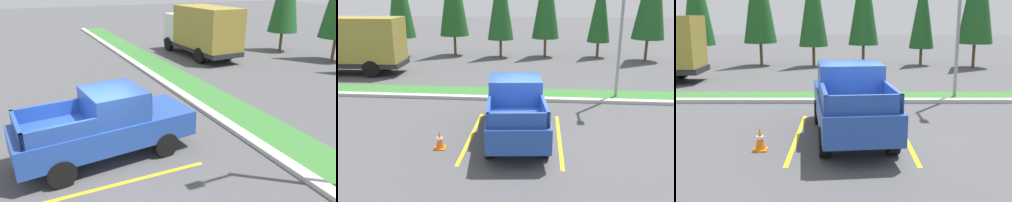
# 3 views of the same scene
# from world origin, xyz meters

# --- Properties ---
(ground_plane) EXTENTS (120.00, 120.00, 0.00)m
(ground_plane) POSITION_xyz_m (0.00, 0.00, 0.00)
(ground_plane) COLOR #4C4C4F
(parking_line_near) EXTENTS (0.12, 4.80, 0.01)m
(parking_line_near) POSITION_xyz_m (-2.11, 0.42, 0.00)
(parking_line_near) COLOR yellow
(parking_line_near) RESTS_ON ground
(parking_line_far) EXTENTS (0.12, 4.80, 0.01)m
(parking_line_far) POSITION_xyz_m (0.99, 0.42, 0.00)
(parking_line_far) COLOR yellow
(parking_line_far) RESTS_ON ground
(curb_strip) EXTENTS (56.00, 0.40, 0.15)m
(curb_strip) POSITION_xyz_m (0.00, 5.00, 0.07)
(curb_strip) COLOR #B2B2AD
(curb_strip) RESTS_ON ground
(grass_median) EXTENTS (56.00, 1.80, 0.06)m
(grass_median) POSITION_xyz_m (0.00, 6.10, 0.03)
(grass_median) COLOR #387533
(grass_median) RESTS_ON ground
(pickup_truck_main) EXTENTS (2.44, 5.40, 2.10)m
(pickup_truck_main) POSITION_xyz_m (-0.56, 0.47, 1.04)
(pickup_truck_main) COLOR black
(pickup_truck_main) RESTS_ON ground
(cargo_truck_distant) EXTENTS (6.87, 2.66, 3.40)m
(cargo_truck_distant) POSITION_xyz_m (-11.33, 9.92, 1.85)
(cargo_truck_distant) COLOR black
(cargo_truck_distant) RESTS_ON ground
(street_light) EXTENTS (0.24, 1.49, 7.21)m
(street_light) POSITION_xyz_m (3.90, 5.75, 4.16)
(street_light) COLOR gray
(street_light) RESTS_ON ground
(cypress_tree_rightmost) EXTENTS (1.69, 1.69, 6.50)m
(cypress_tree_rightmost) POSITION_xyz_m (4.56, 17.07, 3.83)
(cypress_tree_rightmost) COLOR brown
(cypress_tree_rightmost) RESTS_ON ground
(traffic_cone) EXTENTS (0.36, 0.36, 0.60)m
(traffic_cone) POSITION_xyz_m (-2.93, -0.75, 0.29)
(traffic_cone) COLOR orange
(traffic_cone) RESTS_ON ground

